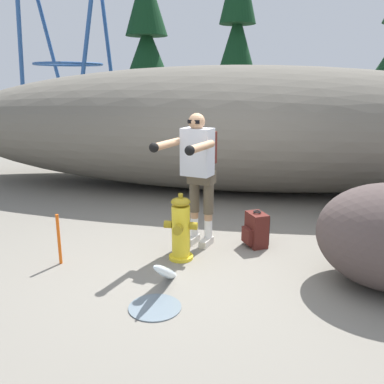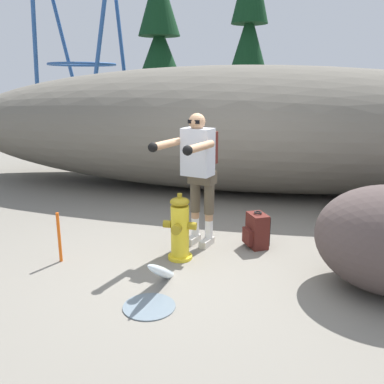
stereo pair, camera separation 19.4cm
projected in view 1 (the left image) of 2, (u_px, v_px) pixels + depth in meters
name	position (u px, v px, depth m)	size (l,w,h in m)	color
ground_plane	(204.00, 261.00, 4.94)	(56.00, 56.00, 0.04)	slate
dirt_embankment	(234.00, 129.00, 7.97)	(12.07, 3.20, 2.35)	#666056
fire_hydrant	(181.00, 229.00, 4.88)	(0.40, 0.34, 0.81)	yellow
hydrant_water_jet	(165.00, 280.00, 4.24)	(0.50, 1.26, 0.69)	silver
utility_worker	(198.00, 164.00, 5.10)	(0.67, 1.04, 1.69)	beige
spare_backpack	(256.00, 230.00, 5.31)	(0.36, 0.36, 0.47)	#511E19
pine_tree_far_left	(147.00, 48.00, 16.16)	(2.51, 2.51, 6.36)	#47331E
pine_tree_left	(237.00, 38.00, 13.78)	(1.86, 1.86, 6.43)	#47331E
survey_stake	(59.00, 239.00, 4.77)	(0.04, 0.04, 0.60)	#E55914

